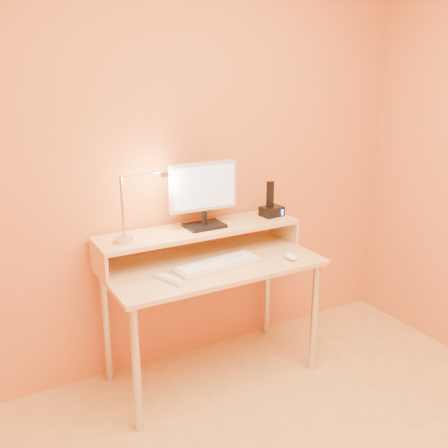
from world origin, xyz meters
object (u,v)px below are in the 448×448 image
lamp_base (124,240)px  remote_control (170,280)px  keyboard (218,265)px  monitor_panel (203,186)px  phone_dock (272,211)px  mouse (291,256)px

lamp_base → remote_control: bearing=-59.6°
lamp_base → remote_control: size_ratio=0.54×
keyboard → monitor_panel: bearing=75.4°
phone_dock → mouse: phone_dock is taller
keyboard → remote_control: size_ratio=2.61×
lamp_base → remote_control: lamp_base is taller
lamp_base → remote_control: (0.15, -0.25, -0.16)m
keyboard → mouse: mouse is taller
phone_dock → mouse: (-0.08, -0.32, -0.17)m
lamp_base → keyboard: size_ratio=0.21×
lamp_base → phone_dock: 0.95m
phone_dock → mouse: bearing=-110.0°
remote_control → keyboard: bearing=-8.9°
lamp_base → mouse: lamp_base is taller
lamp_base → keyboard: 0.52m
monitor_panel → remote_control: 0.59m
monitor_panel → phone_dock: (0.47, -0.01, -0.21)m
remote_control → mouse: bearing=-22.3°
mouse → remote_control: 0.72m
phone_dock → mouse: size_ratio=1.25×
mouse → remote_control: mouse is taller
monitor_panel → mouse: size_ratio=3.89×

